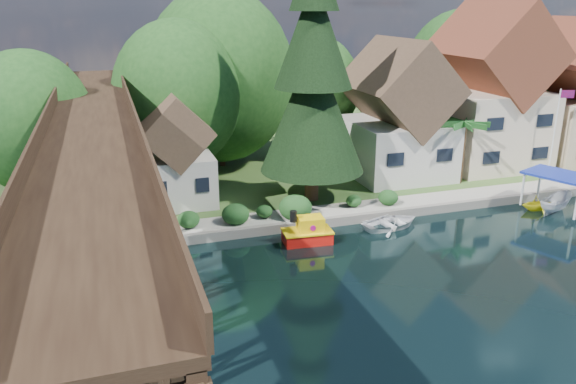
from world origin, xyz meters
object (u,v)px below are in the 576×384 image
boat_white_a (392,221)px  boat_yellow (537,202)px  boat_canopy (557,196)px  house_right (576,100)px  house_left (396,119)px  trestle_bridge (98,181)px  flagpole (557,124)px  house_center (488,97)px  conifer (313,78)px  shed (175,157)px  tugboat (308,232)px  palm_tree (464,126)px

boat_white_a → boat_yellow: 11.39m
boat_white_a → boat_canopy: boat_canopy is taller
house_right → house_left: bearing=-180.0°
trestle_bridge → flagpole: size_ratio=6.16×
house_center → boat_yellow: 12.08m
flagpole → trestle_bridge: bearing=-169.9°
house_right → conifer: conifer is taller
shed → tugboat: bearing=-51.5°
house_left → house_center: bearing=3.2°
trestle_bridge → shed: bearing=61.8°
flagpole → boat_yellow: 8.76m
house_center → tugboat: size_ratio=4.41×
palm_tree → trestle_bridge: bearing=-165.2°
house_center → conifer: conifer is taller
conifer → house_left: bearing=23.8°
tugboat → conifer: bearing=67.8°
house_center → shed: (-27.00, -2.00, -2.59)m
trestle_bridge → flagpole: 35.47m
trestle_bridge → conifer: conifer is taller
conifer → tugboat: 10.83m
house_right → boat_canopy: (-10.76, -10.37, -4.58)m
flagpole → boat_white_a: 18.26m
house_center → boat_canopy: 12.19m
boat_canopy → house_left: bearing=124.9°
house_left → boat_yellow: 12.42m
house_left → shed: house_left is taller
house_left → conifer: (-8.69, -3.84, 4.05)m
trestle_bridge → house_left: size_ratio=4.01×
house_right → tugboat: size_ratio=3.95×
palm_tree → boat_canopy: (3.45, -6.61, -3.89)m
boat_yellow → tugboat: bearing=98.4°
house_left → palm_tree: 5.35m
tugboat → boat_white_a: bearing=5.9°
tugboat → boat_canopy: boat_canopy is taller
house_center → house_right: size_ratio=1.12×
flagpole → boat_yellow: flagpole is taller
trestle_bridge → conifer: size_ratio=2.45×
conifer → boat_white_a: bearing=-57.2°
house_center → flagpole: bearing=-60.2°
flagpole → tugboat: size_ratio=2.28×
palm_tree → boat_white_a: palm_tree is taller
boat_white_a → boat_yellow: size_ratio=1.78×
flagpole → house_right: bearing=37.1°
trestle_bridge → house_center: 33.96m
trestle_bridge → house_left: bearing=25.2°
house_right → boat_canopy: 15.63m
trestle_bridge → house_left: (23.00, 10.83, -0.21)m
shed → boat_yellow: bearing=-18.7°
shed → boat_canopy: 26.88m
house_right → palm_tree: house_right is taller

